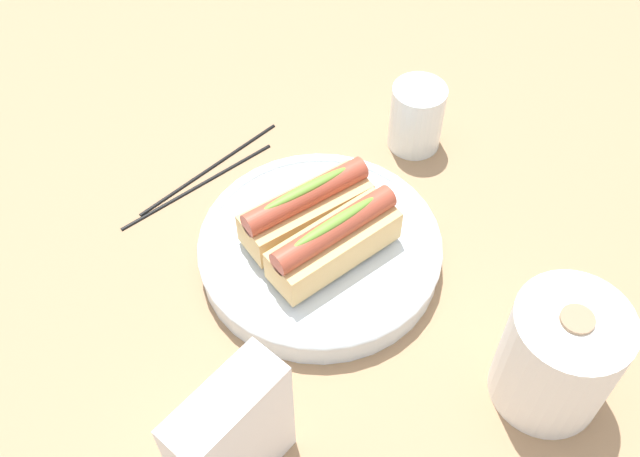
{
  "coord_description": "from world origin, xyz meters",
  "views": [
    {
      "loc": [
        0.36,
        0.33,
        0.68
      ],
      "look_at": [
        -0.01,
        -0.01,
        0.06
      ],
      "focal_mm": 41.46,
      "sensor_mm": 36.0,
      "label": 1
    }
  ],
  "objects": [
    {
      "name": "ground_plane",
      "position": [
        0.0,
        0.0,
        0.0
      ],
      "size": [
        2.4,
        2.4,
        0.0
      ],
      "primitive_type": "plane",
      "color": "#9E7A56"
    },
    {
      "name": "serving_bowl",
      "position": [
        -0.01,
        -0.01,
        0.02
      ],
      "size": [
        0.27,
        0.27,
        0.04
      ],
      "color": "silver",
      "rests_on": "ground_plane"
    },
    {
      "name": "hotdog_front",
      "position": [
        -0.01,
        -0.04,
        0.07
      ],
      "size": [
        0.16,
        0.08,
        0.06
      ],
      "color": "#DBB270",
      "rests_on": "serving_bowl"
    },
    {
      "name": "hotdog_back",
      "position": [
        0.0,
        0.02,
        0.07
      ],
      "size": [
        0.16,
        0.07,
        0.06
      ],
      "color": "#DBB270",
      "rests_on": "serving_bowl"
    },
    {
      "name": "water_glass",
      "position": [
        -0.23,
        -0.05,
        0.04
      ],
      "size": [
        0.07,
        0.07,
        0.09
      ],
      "color": "white",
      "rests_on": "ground_plane"
    },
    {
      "name": "paper_towel_roll",
      "position": [
        -0.04,
        0.27,
        0.07
      ],
      "size": [
        0.11,
        0.11,
        0.13
      ],
      "color": "white",
      "rests_on": "ground_plane"
    },
    {
      "name": "napkin_box",
      "position": [
        0.22,
        0.1,
        0.07
      ],
      "size": [
        0.11,
        0.05,
        0.15
      ],
      "primitive_type": "cube",
      "rotation": [
        0.0,
        0.0,
        0.04
      ],
      "color": "white",
      "rests_on": "ground_plane"
    },
    {
      "name": "chopstick_near",
      "position": [
        0.01,
        -0.2,
        0.0
      ],
      "size": [
        0.22,
        0.03,
        0.01
      ],
      "primitive_type": "cylinder",
      "rotation": [
        0.0,
        1.57,
        -0.13
      ],
      "color": "black",
      "rests_on": "ground_plane"
    },
    {
      "name": "chopstick_far",
      "position": [
        -0.02,
        -0.21,
        0.0
      ],
      "size": [
        0.22,
        0.01,
        0.01
      ],
      "primitive_type": "cylinder",
      "rotation": [
        0.0,
        1.57,
        -0.03
      ],
      "color": "black",
      "rests_on": "ground_plane"
    }
  ]
}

